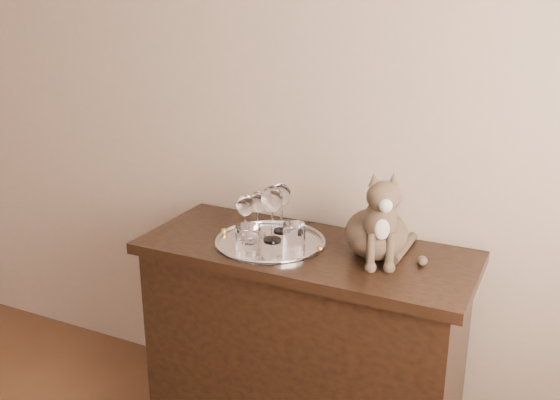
% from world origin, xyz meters
% --- Properties ---
extents(wall_back, '(4.00, 0.10, 2.70)m').
position_xyz_m(wall_back, '(0.00, 2.25, 1.35)').
color(wall_back, tan).
rests_on(wall_back, ground).
extents(sideboard, '(1.20, 0.50, 0.85)m').
position_xyz_m(sideboard, '(0.60, 1.94, 0.42)').
color(sideboard, black).
rests_on(sideboard, ground).
extents(tray, '(0.40, 0.40, 0.01)m').
position_xyz_m(tray, '(0.47, 1.91, 0.85)').
color(tray, silver).
rests_on(tray, sideboard).
extents(wine_glass_a, '(0.06, 0.06, 0.17)m').
position_xyz_m(wine_glass_a, '(0.40, 1.96, 0.94)').
color(wine_glass_a, white).
rests_on(wine_glass_a, tray).
extents(wine_glass_b, '(0.07, 0.07, 0.19)m').
position_xyz_m(wine_glass_b, '(0.46, 2.03, 0.95)').
color(wine_glass_b, white).
rests_on(wine_glass_b, tray).
extents(wine_glass_c, '(0.06, 0.06, 0.17)m').
position_xyz_m(wine_glass_c, '(0.38, 1.90, 0.94)').
color(wine_glass_c, silver).
rests_on(wine_glass_c, tray).
extents(wine_glass_d, '(0.08, 0.08, 0.21)m').
position_xyz_m(wine_glass_d, '(0.47, 1.93, 0.96)').
color(wine_glass_d, white).
rests_on(wine_glass_d, tray).
extents(tumbler_b, '(0.09, 0.09, 0.10)m').
position_xyz_m(tumbler_b, '(0.45, 1.79, 0.91)').
color(tumbler_b, silver).
rests_on(tumbler_b, tray).
extents(tumbler_c, '(0.08, 0.08, 0.09)m').
position_xyz_m(tumbler_c, '(0.57, 1.90, 0.90)').
color(tumbler_c, silver).
rests_on(tumbler_c, tray).
extents(cat, '(0.43, 0.41, 0.33)m').
position_xyz_m(cat, '(0.85, 1.98, 1.01)').
color(cat, '#48392B').
rests_on(cat, sideboard).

